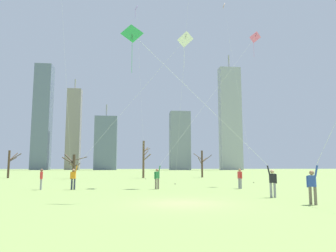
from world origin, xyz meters
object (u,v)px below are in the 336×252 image
object	(u,v)px
kite_flyer_midfield_center_pink	(177,149)
bystander_far_off_by_trees	(240,177)
bare_tree_left_of_center	(202,163)
bare_tree_rightmost	(73,165)
kite_flyer_foreground_left_white	(104,140)
distant_kite_drifting_left_orange	(227,23)
distant_kite_high_overhead_purple	(137,23)
bare_tree_center	(144,158)
bystander_strolling_midfield	(41,178)
kite_flyer_foreground_right_teal	(334,135)
bare_tree_leftmost	(10,163)
kite_flyer_midfield_right_green	(243,151)

from	to	relation	value
kite_flyer_midfield_center_pink	bystander_far_off_by_trees	size ratio (longest dim) A/B	9.47
bare_tree_left_of_center	bare_tree_rightmost	distance (m)	20.30
kite_flyer_foreground_left_white	bare_tree_left_of_center	bearing A→B (deg)	61.26
bystander_far_off_by_trees	distant_kite_drifting_left_orange	distance (m)	24.16
distant_kite_high_overhead_purple	bare_tree_left_of_center	size ratio (longest dim) A/B	6.18
bare_tree_center	bare_tree_rightmost	size ratio (longest dim) A/B	1.58
bare_tree_center	kite_flyer_midfield_center_pink	bearing A→B (deg)	-85.45
kite_flyer_midfield_center_pink	bare_tree_rightmost	world-z (taller)	kite_flyer_midfield_center_pink
bystander_far_off_by_trees	bare_tree_rightmost	distance (m)	28.88
kite_flyer_foreground_left_white	bystander_strolling_midfield	world-z (taller)	kite_flyer_foreground_left_white
kite_flyer_foreground_left_white	bare_tree_center	distance (m)	23.86
kite_flyer_midfield_center_pink	kite_flyer_foreground_right_teal	size ratio (longest dim) A/B	1.39
distant_kite_high_overhead_purple	bare_tree_leftmost	world-z (taller)	distant_kite_high_overhead_purple
kite_flyer_midfield_center_pink	bare_tree_leftmost	xyz separation A→B (m)	(-22.72, 26.10, -0.94)
kite_flyer_foreground_left_white	distant_kite_high_overhead_purple	size ratio (longest dim) A/B	0.52
kite_flyer_midfield_center_pink	distant_kite_drifting_left_orange	size ratio (longest dim) A/B	0.64
bystander_far_off_by_trees	bare_tree_leftmost	size ratio (longest dim) A/B	0.38
kite_flyer_foreground_left_white	distant_kite_drifting_left_orange	distance (m)	25.51
kite_flyer_midfield_center_pink	kite_flyer_midfield_right_green	world-z (taller)	kite_flyer_midfield_center_pink
bare_tree_rightmost	kite_flyer_foreground_left_white	bearing A→B (deg)	-74.20
kite_flyer_midfield_center_pink	bystander_far_off_by_trees	distance (m)	5.65
bare_tree_rightmost	distant_kite_high_overhead_purple	bearing A→B (deg)	-6.92
kite_flyer_foreground_right_teal	bystander_strolling_midfield	world-z (taller)	kite_flyer_foreground_right_teal
distant_kite_drifting_left_orange	distant_kite_high_overhead_purple	xyz separation A→B (m)	(-11.73, 8.51, 3.30)
distant_kite_high_overhead_purple	bare_tree_leftmost	size ratio (longest dim) A/B	6.33
kite_flyer_midfield_right_green	distant_kite_high_overhead_purple	bearing A→B (deg)	101.39
bare_tree_rightmost	kite_flyer_midfield_right_green	bearing A→B (deg)	-63.76
kite_flyer_foreground_left_white	distant_kite_high_overhead_purple	distance (m)	29.24
bare_tree_left_of_center	kite_flyer_foreground_right_teal	bearing A→B (deg)	-93.44
bystander_strolling_midfield	kite_flyer_foreground_left_white	bearing A→B (deg)	3.36
bare_tree_center	bare_tree_rightmost	world-z (taller)	bare_tree_center
kite_flyer_foreground_right_teal	bare_tree_center	xyz separation A→B (m)	(-7.33, 36.16, -0.23)
kite_flyer_foreground_right_teal	distant_kite_high_overhead_purple	size ratio (longest dim) A/B	0.41
kite_flyer_midfield_right_green	kite_flyer_foreground_left_white	size ratio (longest dim) A/B	0.71
kite_flyer_midfield_center_pink	distant_kite_high_overhead_purple	distance (m)	29.73
bare_tree_leftmost	kite_flyer_midfield_center_pink	bearing A→B (deg)	-48.95
bystander_strolling_midfield	bare_tree_leftmost	size ratio (longest dim) A/B	0.38
kite_flyer_foreground_right_teal	bare_tree_leftmost	distance (m)	47.97
kite_flyer_midfield_right_green	bare_tree_center	size ratio (longest dim) A/B	1.74
kite_flyer_foreground_right_teal	kite_flyer_foreground_left_white	world-z (taller)	kite_flyer_foreground_left_white
bare_tree_center	bare_tree_leftmost	distance (m)	21.03
kite_flyer_foreground_right_teal	bare_tree_left_of_center	size ratio (longest dim) A/B	2.52
bystander_far_off_by_trees	distant_kite_high_overhead_purple	bearing A→B (deg)	110.68
kite_flyer_midfield_right_green	kite_flyer_foreground_left_white	xyz separation A→B (m)	(-8.76, 8.33, 1.22)
kite_flyer_foreground_left_white	bare_tree_leftmost	world-z (taller)	kite_flyer_foreground_left_white
bystander_far_off_by_trees	bare_tree_center	size ratio (longest dim) A/B	0.28
kite_flyer_foreground_right_teal	distant_kite_high_overhead_purple	xyz separation A→B (m)	(-8.69, 33.78, 20.75)
kite_flyer_foreground_left_white	distant_kite_high_overhead_purple	xyz separation A→B (m)	(2.84, 21.08, 20.06)
kite_flyer_foreground_right_teal	bare_tree_left_of_center	world-z (taller)	kite_flyer_foreground_right_teal
bystander_far_off_by_trees	bare_tree_center	xyz separation A→B (m)	(-6.92, 24.31, 2.12)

